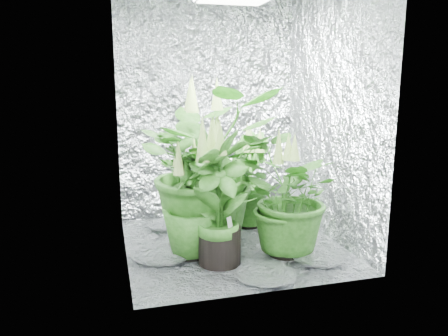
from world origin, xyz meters
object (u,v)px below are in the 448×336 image
Objects in this scene: plant_a at (206,166)px; plant_e at (287,197)px; plant_c at (247,181)px; circulation_fan at (281,203)px; plant_d at (191,204)px; plant_b at (210,180)px; plant_f at (220,200)px.

plant_e is at bearing -35.08° from plant_a.
circulation_fan is at bearing 12.56° from plant_c.
plant_d is 0.68m from plant_e.
plant_b reaches higher than plant_d.
circulation_fan is (0.70, 0.16, -0.30)m from plant_b.
plant_b is at bearing 61.72° from plant_d.
plant_c is at bearing 58.82° from plant_f.
plant_f reaches higher than plant_d.
plant_b is 2.88× the size of circulation_fan.
plant_b is at bearing -166.30° from plant_c.
plant_e is (0.51, -0.36, -0.18)m from plant_a.
plant_f is at bearing -121.18° from plant_c.
plant_a is 3.73× the size of circulation_fan.
plant_b is 1.16× the size of plant_d.
plant_c is at bearing 41.97° from plant_d.
plant_f is (-0.08, -0.63, 0.01)m from plant_b.
plant_c is (0.35, 0.09, -0.05)m from plant_b.
plant_f is 1.16m from circulation_fan.
plant_f is at bearing -177.36° from plant_e.
circulation_fan is (0.95, 0.61, -0.24)m from plant_d.
plant_f is 2.94× the size of circulation_fan.
plant_a reaches higher than plant_d.
plant_f is (-0.43, -0.72, 0.06)m from plant_c.
plant_b is 0.37m from plant_c.
plant_d is (-0.15, -0.20, -0.23)m from plant_a.
plant_b is 1.14× the size of plant_c.
plant_d is at bearing -118.28° from plant_b.
plant_d is 0.85× the size of plant_f.
plant_d is (-0.24, -0.45, -0.06)m from plant_b.
plant_c reaches higher than circulation_fan.
plant_f reaches higher than plant_c.
plant_a is 1.50× the size of plant_d.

